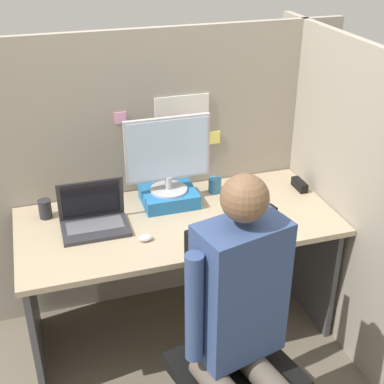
{
  "coord_description": "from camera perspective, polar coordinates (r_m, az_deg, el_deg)",
  "views": [
    {
      "loc": [
        -0.63,
        -1.9,
        2.16
      ],
      "look_at": [
        0.02,
        0.18,
        0.99
      ],
      "focal_mm": 50.0,
      "sensor_mm": 36.0,
      "label": 1
    }
  ],
  "objects": [
    {
      "name": "pen_cup",
      "position": [
        2.84,
        -15.4,
        -1.75
      ],
      "size": [
        0.07,
        0.07,
        0.1
      ],
      "color": "#28282D",
      "rests_on": "desk"
    },
    {
      "name": "coffee_mug",
      "position": [
        2.99,
        2.45,
        0.75
      ],
      "size": [
        0.07,
        0.07,
        0.08
      ],
      "color": "teal",
      "rests_on": "desk"
    },
    {
      "name": "mouse",
      "position": [
        2.58,
        -4.97,
        -4.9
      ],
      "size": [
        0.07,
        0.05,
        0.03
      ],
      "color": "silver",
      "rests_on": "desk"
    },
    {
      "name": "person",
      "position": [
        2.12,
        5.2,
        -13.05
      ],
      "size": [
        0.47,
        0.47,
        1.35
      ],
      "color": "brown",
      "rests_on": "ground"
    },
    {
      "name": "desk",
      "position": [
        2.84,
        -1.45,
        -5.89
      ],
      "size": [
        1.63,
        0.74,
        0.74
      ],
      "color": "tan",
      "rests_on": "ground"
    },
    {
      "name": "cubicle_panel_right",
      "position": [
        2.96,
        14.68,
        0.2
      ],
      "size": [
        0.04,
        1.39,
        1.63
      ],
      "color": "gray",
      "rests_on": "ground"
    },
    {
      "name": "stapler",
      "position": [
        3.09,
        11.39,
        0.76
      ],
      "size": [
        0.04,
        0.13,
        0.05
      ],
      "color": "black",
      "rests_on": "desk"
    },
    {
      "name": "cubicle_panel_back",
      "position": [
        3.05,
        -3.53,
        1.99
      ],
      "size": [
        2.13,
        0.05,
        1.63
      ],
      "color": "gray",
      "rests_on": "ground"
    },
    {
      "name": "laptop",
      "position": [
        2.7,
        -10.4,
        -2.87
      ],
      "size": [
        0.33,
        0.23,
        0.24
      ],
      "color": "#2D2D33",
      "rests_on": "desk"
    },
    {
      "name": "office_chair",
      "position": [
        2.4,
        4.39,
        -15.24
      ],
      "size": [
        0.56,
        0.61,
        1.02
      ],
      "color": "black",
      "rests_on": "ground"
    },
    {
      "name": "ground_plane",
      "position": [
        2.94,
        0.79,
        -18.99
      ],
      "size": [
        12.0,
        12.0,
        0.0
      ],
      "primitive_type": "plane",
      "color": "#665B4C"
    },
    {
      "name": "paper_box",
      "position": [
        2.88,
        -2.39,
        -0.48
      ],
      "size": [
        0.29,
        0.24,
        0.08
      ],
      "color": "#236BAD",
      "rests_on": "desk"
    },
    {
      "name": "carrot_toy",
      "position": [
        2.65,
        5.95,
        -3.79
      ],
      "size": [
        0.04,
        0.12,
        0.04
      ],
      "color": "orange",
      "rests_on": "desk"
    },
    {
      "name": "monitor",
      "position": [
        2.77,
        -2.5,
        4.11
      ],
      "size": [
        0.45,
        0.2,
        0.41
      ],
      "color": "#B2B2B7",
      "rests_on": "paper_box"
    }
  ]
}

